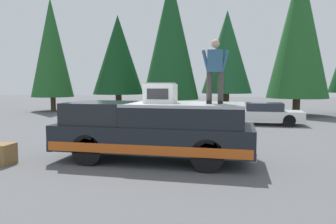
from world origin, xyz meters
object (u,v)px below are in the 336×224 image
(parked_car_grey, at_px, (166,112))
(pickup_truck, at_px, (154,130))
(person_on_truck_bed, at_px, (215,70))
(wooden_crate, at_px, (2,154))
(parked_car_white, at_px, (262,114))
(compressor_unit, at_px, (160,93))

(parked_car_grey, bearing_deg, pickup_truck, -169.19)
(pickup_truck, distance_m, person_on_truck_bed, 2.38)
(wooden_crate, bearing_deg, parked_car_white, -36.05)
(compressor_unit, height_order, wooden_crate, compressor_unit)
(pickup_truck, height_order, parked_car_grey, pickup_truck)
(compressor_unit, distance_m, wooden_crate, 4.61)
(compressor_unit, height_order, person_on_truck_bed, person_on_truck_bed)
(pickup_truck, relative_size, compressor_unit, 6.60)
(person_on_truck_bed, relative_size, parked_car_grey, 0.41)
(compressor_unit, bearing_deg, parked_car_white, -20.35)
(pickup_truck, distance_m, parked_car_grey, 9.28)
(pickup_truck, bearing_deg, parked_car_white, -21.63)
(parked_car_white, height_order, wooden_crate, parked_car_white)
(person_on_truck_bed, bearing_deg, parked_car_white, -11.78)
(parked_car_white, bearing_deg, compressor_unit, 159.65)
(pickup_truck, relative_size, wooden_crate, 9.89)
(compressor_unit, relative_size, parked_car_white, 0.20)
(parked_car_grey, height_order, wooden_crate, parked_car_grey)
(pickup_truck, xyz_separation_m, wooden_crate, (-1.27, 3.93, -0.59))
(parked_car_grey, bearing_deg, wooden_crate, 168.10)
(compressor_unit, xyz_separation_m, parked_car_grey, (9.19, 1.94, -1.35))
(person_on_truck_bed, xyz_separation_m, wooden_crate, (-1.23, 5.62, -2.27))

